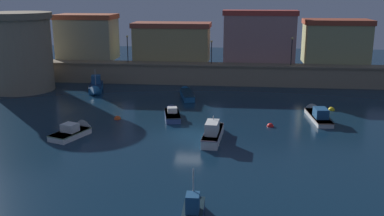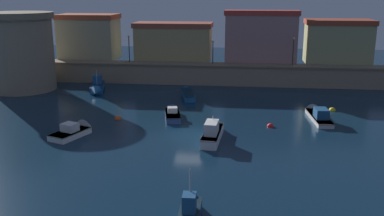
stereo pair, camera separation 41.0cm
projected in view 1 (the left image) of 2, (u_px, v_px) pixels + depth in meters
ground_plane at (189, 134)px, 40.55m from camera, size 128.35×128.35×0.00m
quay_wall at (207, 74)px, 61.97m from camera, size 52.72×2.90×2.89m
old_town_backdrop at (207, 39)px, 64.41m from camera, size 45.55×5.67×7.47m
fortress_tower at (19, 51)px, 57.27m from camera, size 9.02×9.02×10.11m
quay_lamp_0 at (127, 45)px, 62.14m from camera, size 0.32×0.32×3.81m
quay_lamp_1 at (211, 48)px, 60.98m from camera, size 0.32×0.32×3.26m
quay_lamp_2 at (292, 47)px, 59.77m from camera, size 0.32×0.32×3.81m
moored_boat_1 at (214, 131)px, 39.25m from camera, size 1.77×6.70×2.43m
moored_boat_2 at (194, 210)px, 25.30m from camera, size 1.25×4.46×3.32m
moored_boat_4 at (316, 114)px, 45.76m from camera, size 2.10×7.49×1.90m
moored_boat_5 at (77, 131)px, 40.28m from camera, size 3.39×5.09×1.88m
moored_boat_6 at (186, 93)px, 54.92m from camera, size 2.73×6.50×1.18m
moored_boat_7 at (172, 113)px, 46.18m from camera, size 2.48×5.45×1.53m
moored_boat_8 at (96, 87)px, 57.44m from camera, size 3.06×6.61×3.22m
mooring_buoy_0 at (331, 110)px, 48.63m from camera, size 0.72×0.72×0.72m
mooring_buoy_1 at (118, 119)px, 45.25m from camera, size 0.69×0.69×0.69m
mooring_buoy_2 at (270, 126)px, 42.80m from camera, size 0.66×0.66×0.66m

